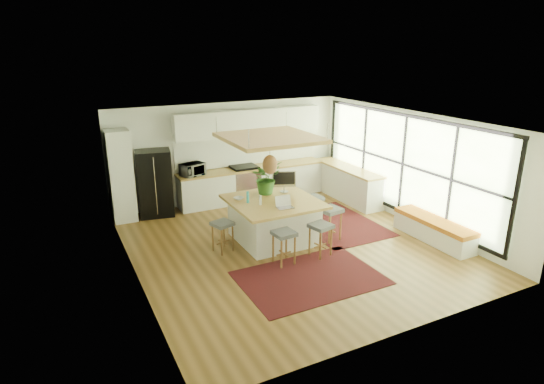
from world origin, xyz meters
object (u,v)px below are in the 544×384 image
microwave (193,168)px  stool_near_right (320,239)px  stool_right_front (330,225)px  stool_near_left (284,247)px  island (274,220)px  fridge (155,180)px  island_plant (266,181)px  stool_left_side (223,235)px  laptop (285,203)px  monitor (284,181)px  stool_right_back (312,210)px

microwave → stool_near_right: bearing=-88.9°
stool_right_front → stool_near_left: bearing=-158.8°
island → stool_right_front: 1.25m
fridge → island_plant: (2.02, -2.22, 0.29)m
island_plant → stool_near_right: bearing=-75.2°
stool_left_side → island_plant: bearing=23.3°
stool_near_right → microwave: (-1.47, 3.82, 0.77)m
laptop → monitor: bearing=67.4°
stool_near_left → monitor: monitor is taller
stool_near_left → microwave: (-0.63, 3.81, 0.77)m
stool_right_front → microwave: (-2.09, 3.24, 0.77)m
monitor → island_plant: (-0.41, 0.10, 0.03)m
stool_near_left → stool_near_right: size_ratio=0.99×
microwave → stool_near_left: bearing=-100.5°
stool_right_front → microwave: bearing=122.8°
stool_left_side → stool_right_front: bearing=-12.3°
stool_right_back → stool_left_side: (-2.47, -0.44, 0.00)m
island → stool_left_side: size_ratio=2.81×
stool_right_front → stool_left_side: (-2.33, 0.51, 0.00)m
monitor → microwave: (-1.45, 2.28, -0.07)m
island → stool_near_right: (0.50, -1.14, -0.11)m
fridge → monitor: 3.37m
fridge → island_plant: fridge is taller
fridge → stool_near_right: bearing=-46.9°
island → stool_near_right: 1.25m
stool_right_back → microwave: size_ratio=1.20×
stool_near_left → laptop: (0.33, 0.58, 0.70)m
stool_near_right → stool_near_left: bearing=179.0°
monitor → island_plant: island_plant is taller
fridge → laptop: size_ratio=4.64×
island → island_plant: bearing=82.7°
stool_left_side → island_plant: 1.64m
stool_left_side → laptop: 1.48m
stool_left_side → fridge: bearing=105.0°
stool_left_side → monitor: bearing=15.0°
microwave → stool_right_front: bearing=-77.1°
stool_near_right → stool_left_side: bearing=147.5°
laptop → stool_right_front: bearing=3.8°
stool_near_left → laptop: laptop is taller
stool_right_front → microwave: size_ratio=1.27×
stool_right_front → monitor: (-0.64, 0.96, 0.83)m
fridge → microwave: 1.00m
stool_near_right → monitor: monitor is taller
stool_left_side → microwave: size_ratio=1.12×
laptop → island_plant: size_ratio=0.49×
stool_near_left → monitor: bearing=61.8°
stool_right_front → microwave: microwave is taller
fridge → stool_right_front: (3.07, -3.28, -0.57)m
island_plant → stool_right_back: bearing=-5.1°
stool_near_left → microwave: size_ratio=1.17×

